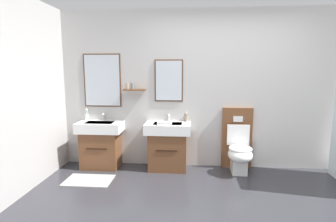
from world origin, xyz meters
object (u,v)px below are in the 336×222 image
Objects in this scene: vanity_sink_right at (168,145)px; toilet at (238,148)px; soap_dispenser at (186,117)px; toothbrush_cup at (87,117)px; folded_hand_towel at (165,123)px; vanity_sink_left at (101,143)px.

toilet is (1.12, -0.01, -0.03)m from vanity_sink_right.
toothbrush_cup is at bearing -179.66° from soap_dispenser.
toilet is at bearing -0.41° from vanity_sink_right.
toothbrush_cup is 1.38m from folded_hand_towel.
soap_dispenser reaches higher than vanity_sink_right.
soap_dispenser is 0.76× the size of folded_hand_towel.
toothbrush_cup is at bearing 173.74° from vanity_sink_right.
vanity_sink_left is at bearing -173.38° from soap_dispenser.
toilet is (2.23, -0.01, -0.03)m from vanity_sink_left.
toilet is 1.24m from folded_hand_towel.
toothbrush_cup is at bearing 151.60° from vanity_sink_left.
toilet is 4.92× the size of toothbrush_cup.
vanity_sink_right is at bearing -150.92° from soap_dispenser.
toothbrush_cup is 1.22× the size of soap_dispenser.
folded_hand_towel reaches higher than vanity_sink_right.
vanity_sink_right is 0.40m from folded_hand_towel.
toilet is 4.55× the size of folded_hand_towel.
vanity_sink_left is 3.46× the size of folded_hand_towel.
toilet is at bearing -3.66° from toothbrush_cup.
vanity_sink_left is at bearing 180.00° from vanity_sink_right.
soap_dispenser is (0.29, 0.16, 0.43)m from vanity_sink_right.
vanity_sink_left is 3.75× the size of toothbrush_cup.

